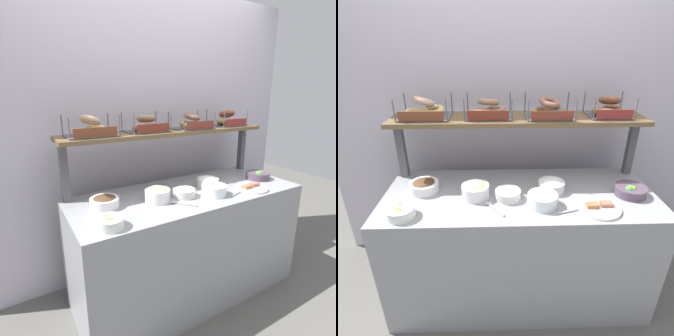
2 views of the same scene
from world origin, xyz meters
The scene contains 20 objects.
ground_plane centered at (0.00, 0.00, 0.00)m, with size 8.00×8.00×0.00m, color #595651.
back_wall centered at (0.00, 0.55, 1.20)m, with size 2.94×0.06×2.40m, color #B5ACBC.
deli_counter centered at (0.00, 0.00, 0.42)m, with size 1.74×0.70×0.85m, color gray.
shelf_riser_left centered at (-0.81, 0.27, 1.05)m, with size 0.05×0.05×0.40m, color #4C4C51.
shelf_riser_right centered at (0.81, 0.27, 1.05)m, with size 0.05×0.05×0.40m, color #4C4C51.
upper_shelf centered at (0.00, 0.27, 1.26)m, with size 1.70×0.32×0.03m, color brown.
bowl_egg_salad centered at (-0.28, -0.04, 0.90)m, with size 0.17×0.17×0.11m.
bowl_chocolate_spread centered at (-0.62, 0.05, 0.89)m, with size 0.19×0.19×0.08m.
bowl_cream_cheese centered at (0.21, 0.03, 0.89)m, with size 0.17×0.17×0.08m.
bowl_potato_salad centered at (-0.08, -0.06, 0.89)m, with size 0.16×0.16×0.07m.
bowl_scallion_spread centered at (0.12, -0.15, 0.90)m, with size 0.18×0.18×0.10m.
bowl_veggie_mix centered at (0.70, -0.05, 0.88)m, with size 0.19×0.19×0.08m.
bowl_fruit_salad centered at (-0.69, -0.24, 0.88)m, with size 0.16×0.16×0.07m.
serving_plate_white centered at (0.45, -0.20, 0.86)m, with size 0.25×0.25×0.04m.
serving_spoon_near_plate centered at (-0.18, -0.16, 0.86)m, with size 0.12×0.15×0.01m.
serving_spoon_by_edge centered at (0.31, -0.21, 0.86)m, with size 0.18×0.07×0.01m.
bagel_basket_plain centered at (-0.62, 0.27, 1.33)m, with size 0.33×0.24×0.15m.
bagel_basket_everything centered at (-0.20, 0.28, 1.33)m, with size 0.31×0.25×0.14m.
bagel_basket_poppy centered at (0.20, 0.25, 1.33)m, with size 0.31×0.25×0.14m.
bagel_basket_cinnamon_raisin centered at (0.60, 0.27, 1.33)m, with size 0.28×0.26×0.15m.
Camera 1 is at (-1.10, -1.54, 1.55)m, focal length 28.81 mm.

